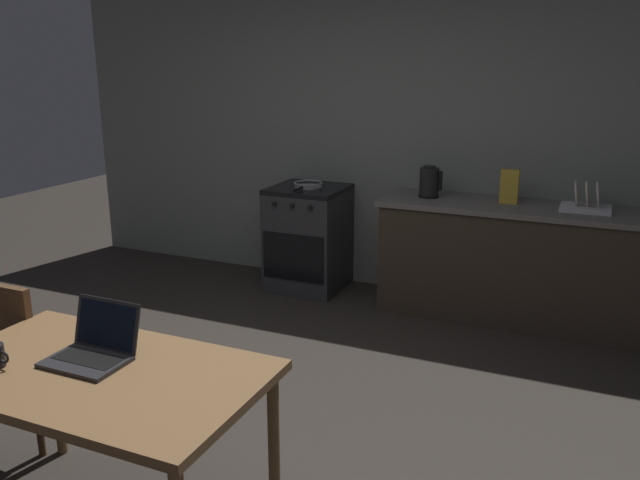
{
  "coord_description": "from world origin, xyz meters",
  "views": [
    {
      "loc": [
        1.77,
        -2.57,
        1.93
      ],
      "look_at": [
        0.2,
        0.99,
        0.83
      ],
      "focal_mm": 36.45,
      "sensor_mm": 36.0,
      "label": 1
    }
  ],
  "objects_px": {
    "stove_oven": "(308,238)",
    "frying_pan": "(308,185)",
    "electric_kettle": "(429,182)",
    "cereal_box": "(509,187)",
    "dining_table": "(99,386)",
    "dish_rack": "(586,204)",
    "laptop": "(93,349)"
  },
  "relations": [
    {
      "from": "laptop",
      "to": "cereal_box",
      "type": "distance_m",
      "value": 3.26
    },
    {
      "from": "stove_oven",
      "to": "electric_kettle",
      "type": "xyz_separation_m",
      "value": [
        1.03,
        0.0,
        0.56
      ]
    },
    {
      "from": "stove_oven",
      "to": "laptop",
      "type": "relative_size",
      "value": 2.77
    },
    {
      "from": "stove_oven",
      "to": "frying_pan",
      "type": "relative_size",
      "value": 2.12
    },
    {
      "from": "frying_pan",
      "to": "dish_rack",
      "type": "height_order",
      "value": "dish_rack"
    },
    {
      "from": "laptop",
      "to": "electric_kettle",
      "type": "xyz_separation_m",
      "value": [
        0.61,
        3.0,
        0.22
      ]
    },
    {
      "from": "dining_table",
      "to": "dish_rack",
      "type": "relative_size",
      "value": 3.92
    },
    {
      "from": "dish_rack",
      "to": "cereal_box",
      "type": "bearing_deg",
      "value": 177.85
    },
    {
      "from": "stove_oven",
      "to": "dish_rack",
      "type": "xyz_separation_m",
      "value": [
        2.16,
        0.0,
        0.49
      ]
    },
    {
      "from": "frying_pan",
      "to": "dining_table",
      "type": "bearing_deg",
      "value": -80.89
    },
    {
      "from": "laptop",
      "to": "frying_pan",
      "type": "bearing_deg",
      "value": 109.39
    },
    {
      "from": "electric_kettle",
      "to": "dining_table",
      "type": "bearing_deg",
      "value": -99.81
    },
    {
      "from": "stove_oven",
      "to": "electric_kettle",
      "type": "height_order",
      "value": "electric_kettle"
    },
    {
      "from": "stove_oven",
      "to": "laptop",
      "type": "xyz_separation_m",
      "value": [
        0.42,
        -3.0,
        0.34
      ]
    },
    {
      "from": "stove_oven",
      "to": "dish_rack",
      "type": "bearing_deg",
      "value": 0.07
    },
    {
      "from": "frying_pan",
      "to": "stove_oven",
      "type": "bearing_deg",
      "value": 107.35
    },
    {
      "from": "dining_table",
      "to": "frying_pan",
      "type": "distance_m",
      "value": 3.09
    },
    {
      "from": "dish_rack",
      "to": "dining_table",
      "type": "bearing_deg",
      "value": -118.42
    },
    {
      "from": "laptop",
      "to": "frying_pan",
      "type": "relative_size",
      "value": 0.77
    },
    {
      "from": "stove_oven",
      "to": "frying_pan",
      "type": "height_order",
      "value": "frying_pan"
    },
    {
      "from": "electric_kettle",
      "to": "cereal_box",
      "type": "distance_m",
      "value": 0.6
    },
    {
      "from": "stove_oven",
      "to": "cereal_box",
      "type": "height_order",
      "value": "cereal_box"
    },
    {
      "from": "laptop",
      "to": "stove_oven",
      "type": "bearing_deg",
      "value": 109.47
    },
    {
      "from": "cereal_box",
      "to": "electric_kettle",
      "type": "bearing_deg",
      "value": -178.08
    },
    {
      "from": "dining_table",
      "to": "dish_rack",
      "type": "height_order",
      "value": "dish_rack"
    },
    {
      "from": "stove_oven",
      "to": "electric_kettle",
      "type": "bearing_deg",
      "value": 0.14
    },
    {
      "from": "frying_pan",
      "to": "cereal_box",
      "type": "bearing_deg",
      "value": 1.74
    },
    {
      "from": "stove_oven",
      "to": "cereal_box",
      "type": "xyz_separation_m",
      "value": [
        1.62,
        0.02,
        0.57
      ]
    },
    {
      "from": "laptop",
      "to": "electric_kettle",
      "type": "height_order",
      "value": "electric_kettle"
    },
    {
      "from": "dish_rack",
      "to": "electric_kettle",
      "type": "bearing_deg",
      "value": -180.0
    },
    {
      "from": "stove_oven",
      "to": "cereal_box",
      "type": "distance_m",
      "value": 1.72
    },
    {
      "from": "dining_table",
      "to": "electric_kettle",
      "type": "bearing_deg",
      "value": 80.19
    }
  ]
}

